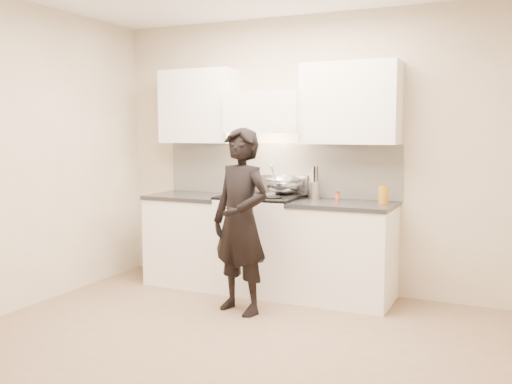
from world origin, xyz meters
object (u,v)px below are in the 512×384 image
counter_right (343,252)px  utensil_crock (314,189)px  wok (284,184)px  person (241,221)px  stove (261,243)px

counter_right → utensil_crock: bearing=155.5°
wok → person: bearing=-96.2°
counter_right → wok: 0.88m
counter_right → utensil_crock: size_ratio=2.90×
stove → person: 0.77m
stove → wok: 0.63m
stove → wok: size_ratio=2.06×
counter_right → person: (-0.72, -0.69, 0.34)m
stove → person: size_ratio=0.60×
utensil_crock → person: size_ratio=0.20×
counter_right → person: 1.05m
counter_right → utensil_crock: (-0.34, 0.16, 0.56)m
wok → utensil_crock: size_ratio=1.47×
stove → person: bearing=-80.6°
stove → wok: wok is taller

